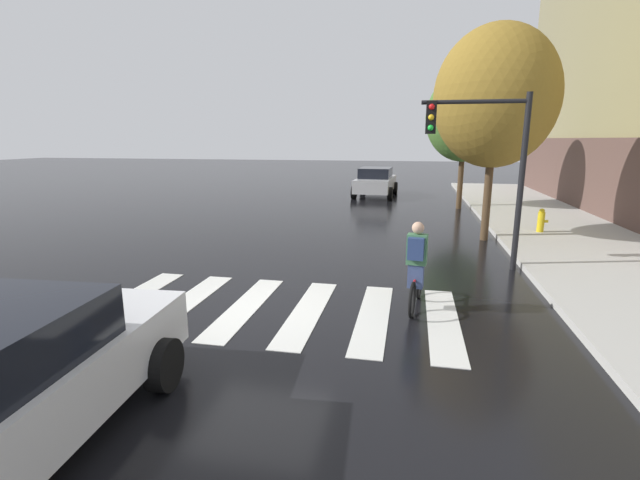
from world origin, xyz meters
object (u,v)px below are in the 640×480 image
(street_tree_near, at_px, (495,97))
(sedan_mid, at_px, (376,182))
(traffic_light_near, at_px, (487,151))
(fire_hydrant, at_px, (541,220))
(cyclist, at_px, (416,267))
(street_tree_mid, at_px, (465,117))

(street_tree_near, bearing_deg, sedan_mid, 112.21)
(traffic_light_near, distance_m, fire_hydrant, 5.51)
(cyclist, distance_m, street_tree_mid, 13.85)
(traffic_light_near, height_order, street_tree_mid, street_tree_mid)
(fire_hydrant, bearing_deg, traffic_light_near, -120.41)
(cyclist, xyz_separation_m, traffic_light_near, (1.56, 3.20, 2.02))
(traffic_light_near, xyz_separation_m, street_tree_near, (0.63, 3.37, 1.50))
(traffic_light_near, relative_size, street_tree_mid, 0.69)
(cyclist, distance_m, street_tree_near, 7.77)
(cyclist, bearing_deg, fire_hydrant, 61.42)
(street_tree_mid, bearing_deg, fire_hydrant, -70.55)
(cyclist, relative_size, street_tree_mid, 0.28)
(fire_hydrant, distance_m, street_tree_near, 4.38)
(street_tree_mid, bearing_deg, sedan_mid, 137.35)
(cyclist, xyz_separation_m, fire_hydrant, (4.09, 7.51, -0.31))
(sedan_mid, xyz_separation_m, traffic_light_near, (3.69, -13.94, 2.04))
(cyclist, relative_size, street_tree_near, 0.26)
(traffic_light_near, distance_m, street_tree_near, 3.74)
(street_tree_mid, bearing_deg, traffic_light_near, -92.72)
(street_tree_near, bearing_deg, fire_hydrant, 26.37)
(traffic_light_near, relative_size, street_tree_near, 0.65)
(cyclist, height_order, street_tree_mid, street_tree_mid)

